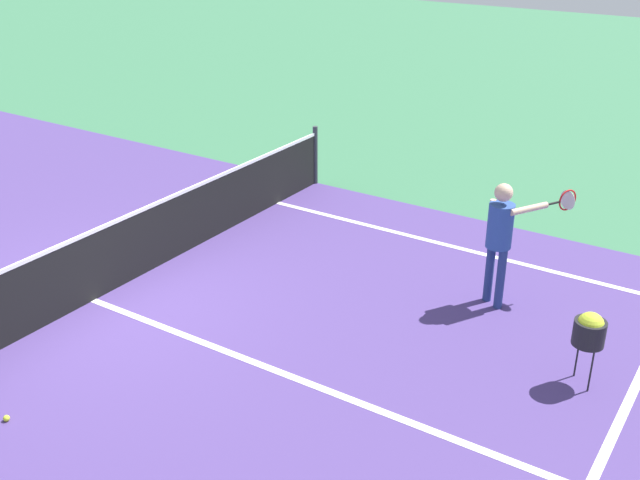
{
  "coord_description": "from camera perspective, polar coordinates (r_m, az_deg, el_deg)",
  "views": [
    {
      "loc": [
        -5.68,
        -7.25,
        4.86
      ],
      "look_at": [
        1.39,
        -2.65,
        1.0
      ],
      "focal_mm": 42.66,
      "sensor_mm": 36.0,
      "label": 1
    }
  ],
  "objects": [
    {
      "name": "ground_plane",
      "position": [
        10.42,
        -16.65,
        -4.35
      ],
      "size": [
        60.0,
        60.0,
        0.0
      ],
      "primitive_type": "plane",
      "color": "#38724C"
    },
    {
      "name": "net",
      "position": [
        10.2,
        -16.98,
        -1.93
      ],
      "size": [
        10.68,
        0.09,
        1.07
      ],
      "color": "#33383D",
      "rests_on": "ground_plane"
    },
    {
      "name": "line_sideline_right",
      "position": [
        11.01,
        22.75,
        -3.67
      ],
      "size": [
        0.1,
        11.89,
        0.01
      ],
      "primitive_type": "cube",
      "color": "white",
      "rests_on": "ground_plane"
    },
    {
      "name": "court_surface_inbounds",
      "position": [
        10.42,
        -16.65,
        -4.35
      ],
      "size": [
        10.62,
        24.4,
        0.0
      ],
      "primitive_type": "cube",
      "color": "#4C387A",
      "rests_on": "ground_plane"
    },
    {
      "name": "player_near",
      "position": [
        9.72,
        13.47,
        0.68
      ],
      "size": [
        0.99,
        0.89,
        1.66
      ],
      "color": "navy",
      "rests_on": "ground_plane"
    },
    {
      "name": "ball_hopper",
      "position": [
        8.53,
        19.57,
        -6.37
      ],
      "size": [
        0.34,
        0.34,
        0.87
      ],
      "color": "black",
      "rests_on": "ground_plane"
    },
    {
      "name": "line_center_service",
      "position": [
        8.5,
        -2.02,
        -10.25
      ],
      "size": [
        0.1,
        6.4,
        0.01
      ],
      "primitive_type": "cube",
      "color": "white",
      "rests_on": "ground_plane"
    },
    {
      "name": "tennis_ball_near_net",
      "position": [
        8.49,
        -22.46,
        -12.25
      ],
      "size": [
        0.07,
        0.07,
        0.07
      ],
      "primitive_type": "sphere",
      "color": "#CCE033",
      "rests_on": "ground_plane"
    }
  ]
}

